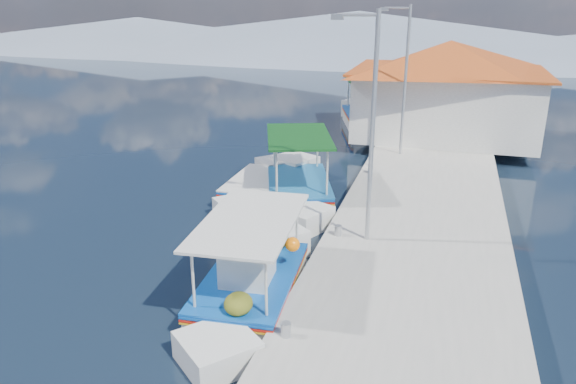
# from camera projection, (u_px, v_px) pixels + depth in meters

# --- Properties ---
(ground) EXTENTS (160.00, 160.00, 0.00)m
(ground) POSITION_uv_depth(u_px,v_px,m) (183.00, 265.00, 14.59)
(ground) COLOR black
(ground) RESTS_ON ground
(quay) EXTENTS (5.00, 44.00, 0.50)m
(quay) POSITION_uv_depth(u_px,v_px,m) (424.00, 203.00, 18.32)
(quay) COLOR #A7A39C
(quay) RESTS_ON ground
(bollards) EXTENTS (0.20, 17.20, 0.30)m
(bollards) POSITION_uv_depth(u_px,v_px,m) (358.00, 193.00, 18.07)
(bollards) COLOR #A5A8AD
(bollards) RESTS_ON quay
(main_caique) EXTENTS (2.36, 6.88, 2.27)m
(main_caique) POSITION_uv_depth(u_px,v_px,m) (253.00, 282.00, 12.86)
(main_caique) COLOR silver
(main_caique) RESTS_ON ground
(caique_green_canopy) EXTENTS (3.54, 6.55, 2.60)m
(caique_green_canopy) POSITION_uv_depth(u_px,v_px,m) (300.00, 189.00, 19.20)
(caique_green_canopy) COLOR silver
(caique_green_canopy) RESTS_ON ground
(caique_blue_hull) EXTENTS (1.78, 5.91, 1.05)m
(caique_blue_hull) POSITION_uv_depth(u_px,v_px,m) (258.00, 189.00, 19.53)
(caique_blue_hull) COLOR silver
(caique_blue_hull) RESTS_ON ground
(caique_far) EXTENTS (4.03, 7.90, 2.90)m
(caique_far) POSITION_uv_depth(u_px,v_px,m) (369.00, 118.00, 29.78)
(caique_far) COLOR silver
(caique_far) RESTS_ON ground
(harbor_building) EXTENTS (10.49, 10.49, 4.40)m
(harbor_building) POSITION_uv_depth(u_px,v_px,m) (447.00, 87.00, 25.50)
(harbor_building) COLOR white
(harbor_building) RESTS_ON quay
(lamp_post_near) EXTENTS (1.21, 0.14, 6.00)m
(lamp_post_near) POSITION_uv_depth(u_px,v_px,m) (369.00, 118.00, 13.87)
(lamp_post_near) COLOR #A5A8AD
(lamp_post_near) RESTS_ON quay
(lamp_post_far) EXTENTS (1.21, 0.14, 6.00)m
(lamp_post_far) POSITION_uv_depth(u_px,v_px,m) (403.00, 73.00, 21.99)
(lamp_post_far) COLOR #A5A8AD
(lamp_post_far) RESTS_ON quay
(mountain_ridge) EXTENTS (171.40, 96.00, 5.50)m
(mountain_ridge) POSITION_uv_depth(u_px,v_px,m) (458.00, 40.00, 62.63)
(mountain_ridge) COLOR gray
(mountain_ridge) RESTS_ON ground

